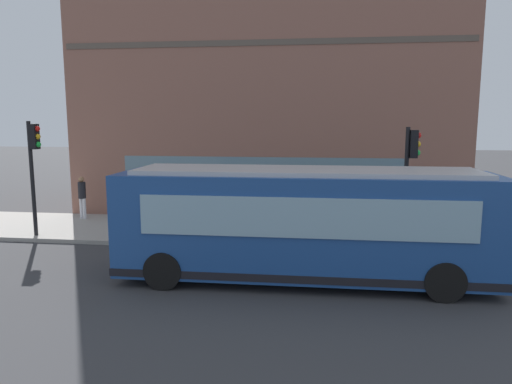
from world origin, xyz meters
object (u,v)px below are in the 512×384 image
Objects in this scene: traffic_light_near_corner at (410,164)px; pedestrian_near_building_entrance at (466,205)px; pedestrian_by_light_pole at (323,204)px; newspaper_vending_box at (181,210)px; pedestrian_walking_along_curb at (332,207)px; pedestrian_near_hydrant at (82,194)px; fire_hydrant at (244,224)px; city_bus_nearside at (304,225)px; traffic_light_down_block at (34,157)px.

traffic_light_near_corner is 4.79m from pedestrian_near_building_entrance.
pedestrian_by_light_pole reaches higher than newspaper_vending_box.
pedestrian_walking_along_curb is (1.78, 2.43, -1.79)m from traffic_light_near_corner.
traffic_light_near_corner reaches higher than pedestrian_walking_along_curb.
traffic_light_near_corner is 2.19× the size of pedestrian_near_hydrant.
pedestrian_walking_along_curb is at bearing -79.46° from fire_hydrant.
traffic_light_down_block reaches higher than city_bus_nearside.
pedestrian_by_light_pole is at bearing -74.85° from traffic_light_down_block.
pedestrian_walking_along_curb is at bearing -96.89° from pedestrian_near_hydrant.
pedestrian_near_building_entrance is at bearing -84.24° from pedestrian_by_light_pole.
pedestrian_near_hydrant is at bearing 88.60° from pedestrian_by_light_pole.
traffic_light_down_block is 2.58× the size of pedestrian_by_light_pole.
pedestrian_near_hydrant reaches higher than pedestrian_by_light_pole.
city_bus_nearside reaches higher than pedestrian_near_hydrant.
pedestrian_by_light_pole is at bearing -5.66° from city_bus_nearside.
fire_hydrant is 7.57m from pedestrian_near_hydrant.
pedestrian_near_hydrant is at bearing 91.13° from pedestrian_near_building_entrance.
pedestrian_near_hydrant is 1.06× the size of pedestrian_walking_along_curb.
pedestrian_by_light_pole is at bearing -61.11° from fire_hydrant.
fire_hydrant is at bearing 100.54° from pedestrian_walking_along_curb.
traffic_light_near_corner is at bearing -109.43° from newspaper_vending_box.
pedestrian_near_hydrant is at bearing -2.76° from traffic_light_down_block.
pedestrian_by_light_pole is 0.95× the size of pedestrian_walking_along_curb.
traffic_light_down_block reaches higher than pedestrian_walking_along_curb.
pedestrian_by_light_pole is at bearing -91.40° from pedestrian_near_hydrant.
newspaper_vending_box is (-0.33, 11.46, -0.43)m from pedestrian_near_building_entrance.
newspaper_vending_box is (3.05, -4.50, -2.45)m from traffic_light_down_block.
pedestrian_by_light_pole reaches higher than fire_hydrant.
city_bus_nearside is 5.15m from fire_hydrant.
traffic_light_near_corner reaches higher than pedestrian_by_light_pole.
fire_hydrant is at bearing 104.42° from pedestrian_near_building_entrance.
traffic_light_down_block is 2.68× the size of pedestrian_near_building_entrance.
city_bus_nearside is at bearing -108.51° from traffic_light_down_block.
pedestrian_near_hydrant is 4.40m from newspaper_vending_box.
city_bus_nearside is at bearing 137.15° from pedestrian_near_building_entrance.
pedestrian_near_building_entrance is at bearing -73.25° from pedestrian_walking_along_curb.
newspaper_vending_box is (-0.01, -4.36, -0.60)m from pedestrian_near_hydrant.
newspaper_vending_box is (0.24, 5.89, -0.47)m from pedestrian_by_light_pole.
pedestrian_by_light_pole is at bearing -92.30° from newspaper_vending_box.
newspaper_vending_box is (3.04, 8.62, -2.32)m from traffic_light_near_corner.
traffic_light_down_block is at bearing 99.04° from fire_hydrant.
pedestrian_near_building_entrance is (2.19, -8.52, 0.52)m from fire_hydrant.
traffic_light_down_block is 7.95m from fire_hydrant.
city_bus_nearside is 5.16m from pedestrian_walking_along_curb.
traffic_light_near_corner is at bearing -101.68° from fire_hydrant.
traffic_light_near_corner is 2.33× the size of pedestrian_walking_along_curb.
pedestrian_near_hydrant reaches higher than fire_hydrant.
pedestrian_walking_along_curb is at bearing -163.92° from pedestrian_by_light_pole.
newspaper_vending_box is at bearing 39.89° from city_bus_nearside.
pedestrian_near_building_entrance is (0.31, -15.82, -0.17)m from pedestrian_near_hydrant.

